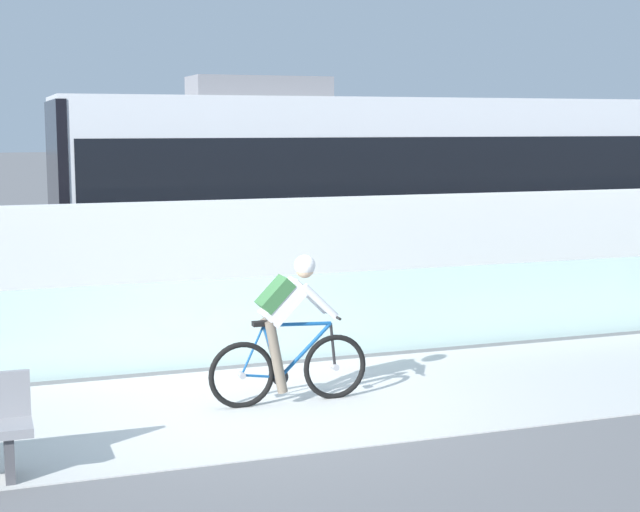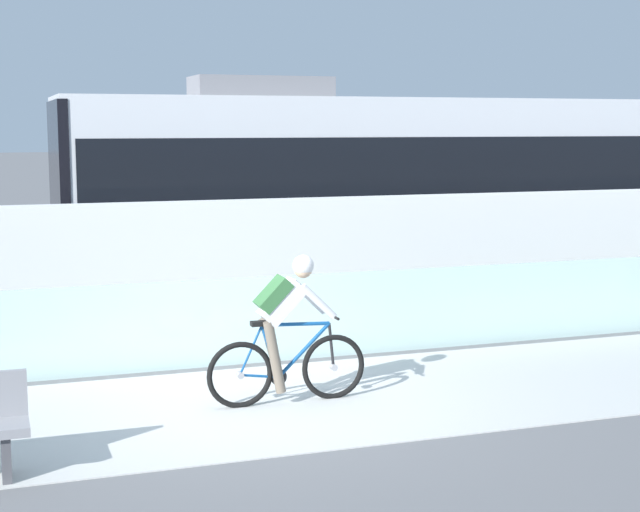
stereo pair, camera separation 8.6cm
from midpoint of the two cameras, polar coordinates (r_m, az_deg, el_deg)
ground_plane at (r=10.45m, az=-3.17°, el=-8.83°), size 200.00×200.00×0.00m
bike_path_deck at (r=10.44m, az=-3.17°, el=-8.80°), size 32.00×3.20×0.01m
glass_parapet at (r=12.05m, az=-5.62°, el=-3.93°), size 32.00×0.05×1.09m
concrete_barrier_wall at (r=13.71m, az=-7.41°, el=-0.79°), size 32.00×0.36×1.92m
tram_rail_near at (r=16.27m, az=-9.15°, el=-2.88°), size 32.00×0.08×0.01m
tram_rail_far at (r=17.67m, az=-9.96°, el=-2.06°), size 32.00×0.08×0.01m
tram at (r=17.80m, az=2.78°, el=4.25°), size 11.06×2.54×3.81m
cyclist_on_bike at (r=10.32m, az=-1.75°, el=-4.44°), size 1.77×0.58×1.61m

